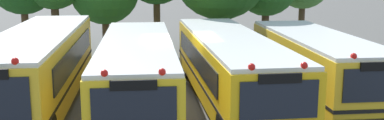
# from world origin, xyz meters

# --- Properties ---
(ground_plane) EXTENTS (160.00, 160.00, 0.00)m
(ground_plane) POSITION_xyz_m (0.00, 0.00, 0.00)
(ground_plane) COLOR #595651
(school_bus_0) EXTENTS (2.49, 11.33, 2.79)m
(school_bus_0) POSITION_xyz_m (-4.97, 0.21, 1.47)
(school_bus_0) COLOR yellow
(school_bus_0) RESTS_ON ground_plane
(school_bus_1) EXTENTS (2.56, 11.00, 2.50)m
(school_bus_1) POSITION_xyz_m (-1.57, -0.18, 1.32)
(school_bus_1) COLOR yellow
(school_bus_1) RESTS_ON ground_plane
(school_bus_2) EXTENTS (2.70, 11.52, 2.58)m
(school_bus_2) POSITION_xyz_m (1.72, 0.02, 1.36)
(school_bus_2) COLOR yellow
(school_bus_2) RESTS_ON ground_plane
(school_bus_3) EXTENTS (2.53, 9.33, 2.55)m
(school_bus_3) POSITION_xyz_m (4.98, 0.14, 1.34)
(school_bus_3) COLOR yellow
(school_bus_3) RESTS_ON ground_plane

